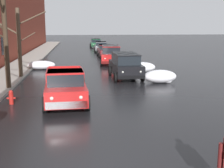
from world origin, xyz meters
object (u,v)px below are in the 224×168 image
(bare_tree_second_along_sidewalk, at_px, (4,33))
(suv_red_parked_kerbside_mid, at_px, (111,54))
(suv_black_parked_kerbside_close, at_px, (125,65))
(sedan_maroon_parked_far_down_block, at_px, (105,50))
(sedan_green_at_far_intersection, at_px, (96,43))
(sedan_grey_queued_behind_truck, at_px, (101,47))
(fire_hydrant, at_px, (11,97))
(bare_tree_mid_block, at_px, (19,41))
(pickup_truck_red_approaching_near_lane, at_px, (65,87))

(bare_tree_second_along_sidewalk, height_order, suv_red_parked_kerbside_mid, bare_tree_second_along_sidewalk)
(suv_black_parked_kerbside_close, bearing_deg, sedan_maroon_parked_far_down_block, 90.91)
(sedan_maroon_parked_far_down_block, distance_m, sedan_green_at_far_intersection, 13.86)
(suv_black_parked_kerbside_close, relative_size, sedan_grey_queued_behind_truck, 1.16)
(suv_red_parked_kerbside_mid, bearing_deg, sedan_grey_queued_behind_truck, 90.29)
(sedan_maroon_parked_far_down_block, height_order, sedan_green_at_far_intersection, same)
(suv_black_parked_kerbside_close, relative_size, fire_hydrant, 6.68)
(bare_tree_second_along_sidewalk, relative_size, fire_hydrant, 9.55)
(bare_tree_mid_block, height_order, sedan_grey_queued_behind_truck, bare_tree_mid_block)
(bare_tree_mid_block, xyz_separation_m, pickup_truck_red_approaching_near_lane, (3.57, -7.67, -1.80))
(pickup_truck_red_approaching_near_lane, relative_size, sedan_maroon_parked_far_down_block, 1.23)
(suv_black_parked_kerbside_close, height_order, suv_red_parked_kerbside_mid, same)
(suv_black_parked_kerbside_close, bearing_deg, pickup_truck_red_approaching_near_lane, -119.84)
(sedan_green_at_far_intersection, distance_m, fire_hydrant, 35.94)
(bare_tree_second_along_sidewalk, relative_size, pickup_truck_red_approaching_near_lane, 1.37)
(suv_red_parked_kerbside_mid, xyz_separation_m, sedan_maroon_parked_far_down_block, (0.04, 7.05, -0.24))
(bare_tree_mid_block, xyz_separation_m, suv_black_parked_kerbside_close, (7.57, -0.70, -1.69))
(bare_tree_mid_block, distance_m, fire_hydrant, 7.83)
(bare_tree_mid_block, distance_m, sedan_grey_queued_behind_truck, 21.56)
(suv_red_parked_kerbside_mid, xyz_separation_m, sedan_grey_queued_behind_truck, (-0.07, 13.12, -0.24))
(pickup_truck_red_approaching_near_lane, xyz_separation_m, sedan_green_at_far_intersection, (3.34, 35.68, -0.13))
(suv_red_parked_kerbside_mid, height_order, sedan_grey_queued_behind_truck, suv_red_parked_kerbside_mid)
(sedan_grey_queued_behind_truck, bearing_deg, fire_hydrant, -102.90)
(bare_tree_second_along_sidewalk, bearing_deg, sedan_grey_queued_behind_truck, 73.38)
(pickup_truck_red_approaching_near_lane, height_order, sedan_maroon_parked_far_down_block, pickup_truck_red_approaching_near_lane)
(pickup_truck_red_approaching_near_lane, distance_m, suv_black_parked_kerbside_close, 8.03)
(pickup_truck_red_approaching_near_lane, bearing_deg, suv_red_parked_kerbside_mid, 75.87)
(sedan_green_at_far_intersection, height_order, fire_hydrant, sedan_green_at_far_intersection)
(sedan_grey_queued_behind_truck, bearing_deg, sedan_green_at_far_intersection, 92.28)
(suv_black_parked_kerbside_close, relative_size, sedan_maroon_parked_far_down_block, 1.18)
(suv_red_parked_kerbside_mid, distance_m, fire_hydrant, 15.89)
(bare_tree_mid_block, relative_size, sedan_maroon_parked_far_down_block, 1.24)
(bare_tree_second_along_sidewalk, relative_size, sedan_grey_queued_behind_truck, 1.66)
(suv_red_parked_kerbside_mid, relative_size, sedan_maroon_parked_far_down_block, 1.15)
(suv_black_parked_kerbside_close, height_order, sedan_grey_queued_behind_truck, suv_black_parked_kerbside_close)
(bare_tree_second_along_sidewalk, xyz_separation_m, sedan_green_at_far_intersection, (6.93, 32.03, -2.62))
(suv_black_parked_kerbside_close, distance_m, sedan_green_at_far_intersection, 28.72)
(bare_tree_mid_block, relative_size, sedan_grey_queued_behind_truck, 1.23)
(bare_tree_second_along_sidewalk, bearing_deg, sedan_maroon_parked_far_down_block, 68.00)
(suv_red_parked_kerbside_mid, bearing_deg, fire_hydrant, -113.78)
(bare_tree_mid_block, xyz_separation_m, sedan_maroon_parked_far_down_block, (7.33, 14.16, -1.93))
(suv_red_parked_kerbside_mid, bearing_deg, sedan_maroon_parked_far_down_block, 89.68)
(pickup_truck_red_approaching_near_lane, bearing_deg, sedan_green_at_far_intersection, 84.65)
(pickup_truck_red_approaching_near_lane, relative_size, sedan_grey_queued_behind_truck, 1.22)
(bare_tree_mid_block, height_order, pickup_truck_red_approaching_near_lane, bare_tree_mid_block)
(fire_hydrant, bearing_deg, suv_black_parked_kerbside_close, 45.18)
(bare_tree_mid_block, bearing_deg, suv_red_parked_kerbside_mid, 44.26)
(bare_tree_second_along_sidewalk, height_order, fire_hydrant, bare_tree_second_along_sidewalk)
(suv_red_parked_kerbside_mid, xyz_separation_m, sedan_green_at_far_intersection, (-0.38, 20.90, -0.24))
(bare_tree_mid_block, distance_m, sedan_green_at_far_intersection, 28.92)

